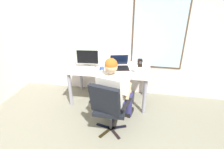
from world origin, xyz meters
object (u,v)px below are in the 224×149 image
desk_speaker (140,63)px  coffee_mug (102,69)px  person_seated (114,91)px  crt_monitor (89,55)px  wine_glass (136,67)px  office_chair (108,105)px  desk (109,72)px  laptop (119,64)px

desk_speaker → coffee_mug: size_ratio=1.74×
person_seated → crt_monitor: 1.00m
wine_glass → office_chair: bearing=-114.0°
desk → desk_speaker: 0.62m
person_seated → desk_speaker: (0.36, 0.85, 0.18)m
office_chair → person_seated: bearing=77.9°
desk_speaker → desk: bearing=-165.9°
office_chair → crt_monitor: bearing=120.8°
desk_speaker → laptop: bearing=-163.8°
wine_glass → desk_speaker: desk_speaker is taller
office_chair → wine_glass: bearing=66.0°
laptop → crt_monitor: bearing=-177.2°
crt_monitor → desk_speaker: 1.00m
laptop → desk_speaker: (0.38, 0.11, 0.01)m
office_chair → person_seated: 0.27m
desk → laptop: size_ratio=3.84×
laptop → desk_speaker: size_ratio=2.74×
office_chair → person_seated: person_seated is taller
desk → person_seated: person_seated is taller
person_seated → laptop: (-0.02, 0.74, 0.16)m
office_chair → wine_glass: (0.35, 0.78, 0.32)m
desk → crt_monitor: crt_monitor is taller
laptop → desk_speaker: bearing=16.2°
crt_monitor → coffee_mug: size_ratio=5.32×
desk → wine_glass: (0.51, -0.17, 0.20)m
office_chair → coffee_mug: size_ratio=10.75×
wine_glass → coffee_mug: wine_glass is taller
office_chair → laptop: laptop is taller
coffee_mug → desk_speaker: bearing=27.6°
office_chair → coffee_mug: office_chair is taller
laptop → coffee_mug: bearing=-140.3°
wine_glass → coffee_mug: 0.61m
office_chair → desk_speaker: bearing=69.3°
laptop → office_chair: bearing=-91.7°
office_chair → person_seated: (0.05, 0.24, 0.11)m
person_seated → wine_glass: person_seated is taller
coffee_mug → wine_glass: bearing=3.4°
desk → person_seated: (0.22, -0.71, -0.01)m
crt_monitor → laptop: size_ratio=1.12×
desk → laptop: laptop is taller
office_chair → desk_speaker: 1.21m
desk → laptop: (0.20, 0.03, 0.15)m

